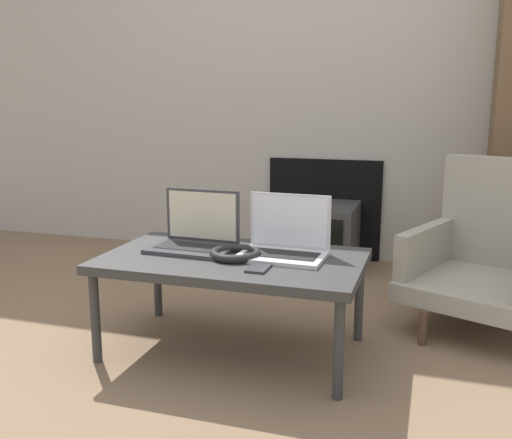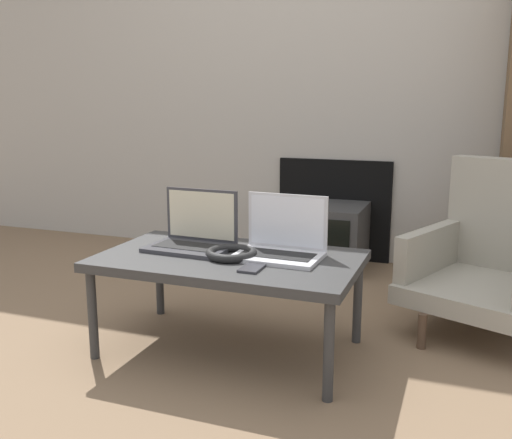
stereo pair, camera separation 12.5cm
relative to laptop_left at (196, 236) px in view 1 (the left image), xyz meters
The scene contains 9 objects.
ground_plane 0.66m from the laptop_left, 67.48° to the right, with size 14.00×14.00×0.00m, color #7A6047.
wall_back 1.70m from the laptop_left, 82.71° to the left, with size 7.00×0.08×2.60m.
table 0.22m from the laptop_left, 21.36° to the right, with size 1.00×0.59×0.39m.
laptop_left is the anchor object (origin of this frame).
laptop_right 0.37m from the laptop_left, ahead, with size 0.33×0.24×0.23m.
headphones 0.22m from the laptop_left, 23.16° to the right, with size 0.20×0.20×0.03m.
phone 0.39m from the laptop_left, 30.50° to the right, with size 0.07×0.14×0.01m.
tv 1.25m from the laptop_left, 77.73° to the left, with size 0.47×0.44×0.38m.
armchair 1.30m from the laptop_left, 26.18° to the left, with size 0.74×0.79×0.73m.
Camera 1 is at (0.73, -1.63, 0.98)m, focal length 40.00 mm.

